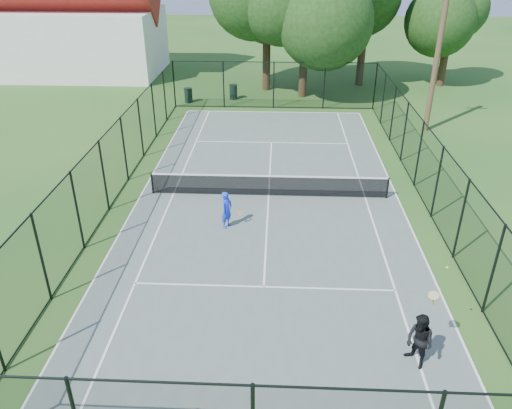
{
  "coord_description": "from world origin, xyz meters",
  "views": [
    {
      "loc": [
        0.34,
        -19.09,
        9.69
      ],
      "look_at": [
        -0.4,
        -3.0,
        1.2
      ],
      "focal_mm": 35.0,
      "sensor_mm": 36.0,
      "label": 1
    }
  ],
  "objects_px": {
    "tennis_net": "(269,185)",
    "utility_pole": "(436,61)",
    "player_blue": "(227,210)",
    "player_black": "(420,341)",
    "trash_bin_left": "(188,95)",
    "trash_bin_right": "(233,92)"
  },
  "relations": [
    {
      "from": "player_blue",
      "to": "player_black",
      "type": "xyz_separation_m",
      "value": [
        5.52,
        -6.77,
        0.05
      ]
    },
    {
      "from": "utility_pole",
      "to": "player_black",
      "type": "relative_size",
      "value": 2.99
    },
    {
      "from": "trash_bin_right",
      "to": "player_black",
      "type": "bearing_deg",
      "value": -74.42
    },
    {
      "from": "utility_pole",
      "to": "player_black",
      "type": "distance_m",
      "value": 19.35
    },
    {
      "from": "trash_bin_right",
      "to": "player_black",
      "type": "height_order",
      "value": "player_black"
    },
    {
      "from": "trash_bin_left",
      "to": "trash_bin_right",
      "type": "bearing_deg",
      "value": 17.08
    },
    {
      "from": "trash_bin_right",
      "to": "utility_pole",
      "type": "relative_size",
      "value": 0.13
    },
    {
      "from": "trash_bin_left",
      "to": "utility_pole",
      "type": "bearing_deg",
      "value": -18.98
    },
    {
      "from": "player_blue",
      "to": "utility_pole",
      "type": "bearing_deg",
      "value": 48.32
    },
    {
      "from": "utility_pole",
      "to": "trash_bin_right",
      "type": "bearing_deg",
      "value": 152.98
    },
    {
      "from": "tennis_net",
      "to": "utility_pole",
      "type": "relative_size",
      "value": 1.29
    },
    {
      "from": "trash_bin_left",
      "to": "utility_pole",
      "type": "relative_size",
      "value": 0.12
    },
    {
      "from": "utility_pole",
      "to": "player_blue",
      "type": "relative_size",
      "value": 5.34
    },
    {
      "from": "player_blue",
      "to": "player_black",
      "type": "bearing_deg",
      "value": -50.81
    },
    {
      "from": "tennis_net",
      "to": "trash_bin_left",
      "type": "distance_m",
      "value": 15.2
    },
    {
      "from": "trash_bin_left",
      "to": "trash_bin_right",
      "type": "xyz_separation_m",
      "value": [
        2.98,
        0.92,
        0.03
      ]
    },
    {
      "from": "trash_bin_right",
      "to": "player_black",
      "type": "relative_size",
      "value": 0.39
    },
    {
      "from": "trash_bin_right",
      "to": "player_blue",
      "type": "distance_m",
      "value": 17.71
    },
    {
      "from": "player_black",
      "to": "player_blue",
      "type": "bearing_deg",
      "value": 129.19
    },
    {
      "from": "trash_bin_left",
      "to": "trash_bin_right",
      "type": "height_order",
      "value": "trash_bin_right"
    },
    {
      "from": "tennis_net",
      "to": "player_black",
      "type": "relative_size",
      "value": 3.86
    },
    {
      "from": "trash_bin_left",
      "to": "trash_bin_right",
      "type": "relative_size",
      "value": 0.95
    }
  ]
}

